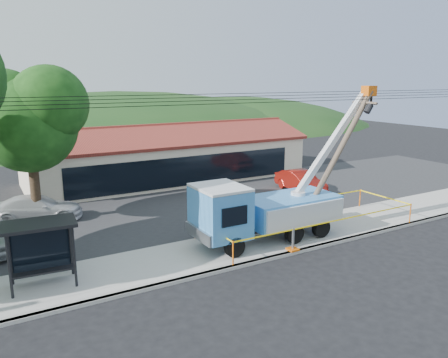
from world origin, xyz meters
name	(u,v)px	position (x,y,z in m)	size (l,w,h in m)	color
ground	(269,286)	(0.00, 0.00, 0.00)	(120.00, 120.00, 0.00)	black
curb	(241,265)	(0.00, 2.10, 0.07)	(60.00, 0.25, 0.15)	#AAA79F
sidewalk	(220,251)	(0.00, 4.00, 0.07)	(60.00, 4.00, 0.15)	#AAA79F
parking_lot	(159,210)	(0.00, 12.00, 0.05)	(60.00, 12.00, 0.10)	#28282B
strip_mall	(168,157)	(4.00, 19.98, 1.88)	(22.50, 8.53, 4.67)	beige
tree_lot	(28,116)	(-7.00, 13.00, 6.21)	(6.30, 5.60, 8.94)	#332316
hill_center	(117,132)	(10.00, 55.00, 0.00)	(89.60, 64.00, 32.00)	#153914
hill_east	(226,126)	(30.00, 55.00, 0.00)	(72.80, 52.00, 26.00)	#153914
utility_truck	(263,209)	(2.52, 4.04, 1.79)	(10.73, 4.20, 7.64)	black
leaning_pole	(337,155)	(6.97, 3.69, 4.23)	(5.19, 1.67, 7.55)	brown
bus_shelter	(40,238)	(-7.87, 4.41, 2.07)	(2.84, 1.90, 2.61)	black
caution_tape	(309,216)	(5.49, 4.04, 0.97)	(11.85, 3.83, 1.11)	#E85F0C
car_red	(300,193)	(10.69, 10.99, 0.00)	(1.61, 4.62, 1.52)	maroon
car_white	(38,222)	(-6.97, 13.41, 0.00)	(2.04, 5.03, 1.46)	silver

